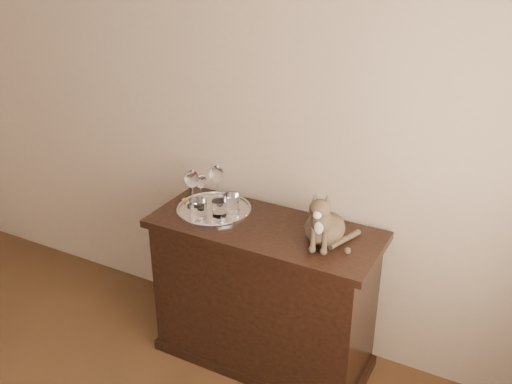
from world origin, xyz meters
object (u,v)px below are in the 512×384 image
wine_glass_b (217,184)px  wine_glass_c (192,189)px  tumbler_c (231,203)px  wine_glass_a (201,189)px  tumbler_b (198,209)px  sideboard (264,295)px  cat (326,214)px  tumbler_a (219,208)px  tray (214,210)px

wine_glass_b → wine_glass_c: wine_glass_b is taller
wine_glass_c → tumbler_c: bearing=11.9°
wine_glass_a → wine_glass_c: 0.06m
wine_glass_c → tumbler_b: wine_glass_c is taller
sideboard → wine_glass_b: (-0.35, 0.12, 0.54)m
tumbler_b → cat: (0.66, 0.09, 0.09)m
wine_glass_a → tumbler_a: bearing=-26.5°
tumbler_b → cat: cat is taller
tumbler_a → cat: bearing=2.2°
wine_glass_a → tumbler_b: 0.18m
tray → wine_glass_a: bearing=162.1°
wine_glass_b → cat: (0.68, -0.12, 0.03)m
sideboard → wine_glass_c: wine_glass_c is taller
tumbler_b → tumbler_c: tumbler_b is taller
tray → cat: 0.66m
tumbler_a → tumbler_c: 0.08m
cat → tumbler_c: bearing=168.7°
sideboard → cat: (0.33, 0.00, 0.57)m
wine_glass_a → wine_glass_b: bearing=41.5°
tumbler_c → wine_glass_b: bearing=153.0°
wine_glass_a → cat: cat is taller
tray → wine_glass_c: bearing=-170.2°
sideboard → wine_glass_c: (-0.44, 0.01, 0.54)m
wine_glass_a → cat: size_ratio=0.58×
tumbler_a → sideboard: bearing=5.0°
tumbler_c → cat: bearing=-5.4°
tray → sideboard: bearing=-5.0°
tumbler_b → wine_glass_c: bearing=135.2°
wine_glass_a → sideboard: bearing=-8.1°
wine_glass_b → wine_glass_c: 0.14m
wine_glass_b → cat: size_ratio=0.71×
sideboard → tray: size_ratio=3.00×
tumbler_a → wine_glass_a: bearing=153.5°
tray → tumbler_a: tumbler_a is taller
tray → wine_glass_b: bearing=110.7°
tray → tumbler_b: size_ratio=3.98×
tumbler_b → sideboard: bearing=15.5°
tray → tumbler_a: size_ratio=4.68×
wine_glass_b → tumbler_b: size_ratio=2.11×
sideboard → tumbler_a: (-0.25, -0.02, 0.48)m
wine_glass_c → tumbler_b: bearing=-44.8°
sideboard → cat: 0.66m
cat → wine_glass_c: bearing=173.6°
wine_glass_a → tumbler_b: (0.08, -0.15, -0.04)m
tumbler_a → wine_glass_c: bearing=171.1°
wine_glass_a → wine_glass_b: 0.09m
sideboard → wine_glass_a: (-0.42, 0.06, 0.52)m
tray → cat: (0.64, -0.03, 0.14)m
tumbler_a → cat: size_ratio=0.29×
wine_glass_a → wine_glass_b: (0.07, 0.06, 0.02)m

